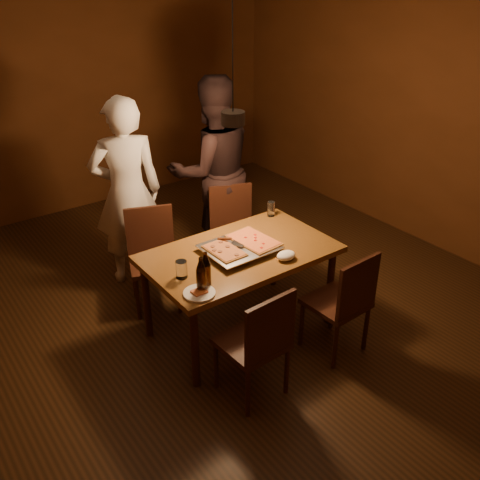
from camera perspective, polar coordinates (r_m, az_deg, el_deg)
room_shell at (r=4.18m, az=-0.72°, el=8.23°), size 6.00×6.00×6.00m
dining_table at (r=4.27m, az=0.00°, el=-2.06°), size 1.50×0.90×0.75m
chair_far_left at (r=4.77m, az=-9.36°, el=-0.90°), size 0.54×0.54×0.49m
chair_far_right at (r=5.15m, az=-0.72°, el=1.76°), size 0.54×0.54×0.49m
chair_near_left at (r=3.68m, az=2.11°, el=-10.28°), size 0.44×0.44×0.49m
chair_near_right at (r=4.15m, az=11.19°, el=-5.89°), size 0.44×0.44×0.49m
pizza_tray at (r=4.21m, az=-0.07°, el=-0.96°), size 0.56×0.47×0.05m
pizza_meat at (r=4.13m, az=-1.68°, el=-1.12°), size 0.22×0.34×0.02m
pizza_cheese at (r=4.28m, az=1.46°, el=0.01°), size 0.30×0.44×0.02m
spatula at (r=4.21m, az=-0.19°, el=-0.37°), size 0.20×0.25×0.04m
beer_bottle_a at (r=3.68m, az=-4.16°, el=-3.72°), size 0.07×0.07×0.27m
beer_bottle_b at (r=3.74m, az=-3.67°, el=-3.15°), size 0.07×0.07×0.27m
water_glass_left at (r=3.88m, az=-6.27°, el=-3.14°), size 0.08×0.08×0.13m
water_glass_right at (r=4.79m, az=3.34°, el=3.33°), size 0.07×0.07×0.14m
plate_slice at (r=3.72m, az=-4.36°, el=-5.66°), size 0.23×0.23×0.03m
napkin at (r=4.12m, az=4.94°, el=-1.66°), size 0.16×0.12×0.07m
diner_white at (r=5.03m, az=-11.95°, el=4.95°), size 0.75×0.60×1.79m
diner_dark at (r=5.34m, az=-2.96°, el=7.37°), size 1.03×0.87×1.87m
pendant_lamp at (r=4.07m, az=-0.75°, el=13.01°), size 0.18×0.18×1.10m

